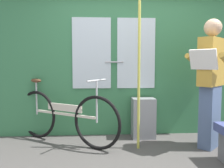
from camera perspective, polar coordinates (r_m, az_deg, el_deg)
name	(u,v)px	position (r m, az deg, el deg)	size (l,w,h in m)	color
ground_plane	(139,166)	(2.92, 6.33, -18.77)	(5.33, 4.05, 0.04)	#474442
train_door_wall	(126,60)	(3.88, 3.28, 5.59)	(4.33, 0.28, 2.29)	#387A4C
bicycle_near_door	(64,117)	(3.57, -11.21, -7.53)	(1.56, 1.02, 0.94)	black
passenger_reading_newspaper	(211,81)	(3.51, 22.27, 0.75)	(0.63, 0.62, 1.74)	slate
trash_bin_by_wall	(143,118)	(3.81, 7.37, -7.93)	(0.35, 0.28, 0.62)	gray
handrail_pole	(139,65)	(3.22, 6.38, 4.44)	(0.04, 0.04, 2.25)	#C6C14C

